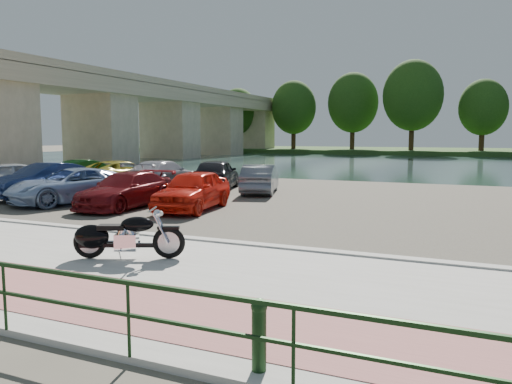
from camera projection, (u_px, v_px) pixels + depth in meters
ground at (175, 265)px, 10.20m from camera, size 200.00×200.00×0.00m
promenade at (145, 275)px, 9.29m from camera, size 60.00×6.00×0.10m
pink_path at (88, 296)px, 7.92m from camera, size 60.00×2.00×0.01m
kerb at (221, 243)px, 12.01m from camera, size 60.00×0.30×0.14m
parking_lot at (325, 201)px, 20.19m from camera, size 60.00×18.00×0.04m
river at (412, 164)px, 46.54m from camera, size 120.00×40.00×0.00m
far_bank at (437, 151)px, 75.57m from camera, size 120.00×24.00×0.60m
bridge at (165, 111)px, 58.13m from camera, size 7.00×56.00×8.55m
railing at (4, 279)px, 6.48m from camera, size 24.04×0.05×0.90m
far_trees at (470, 100)px, 67.37m from camera, size 70.25×10.68×12.52m
motorcycle at (119, 237)px, 10.32m from camera, size 2.20×1.16×1.05m
car_1 at (44, 181)px, 20.72m from camera, size 2.39×4.67×1.47m
car_2 at (72, 186)px, 19.23m from camera, size 3.91×5.38×1.36m
car_3 at (126, 190)px, 18.07m from camera, size 1.84×4.43×1.28m
car_4 at (193, 190)px, 17.50m from camera, size 2.22×4.32×1.41m
car_5 at (88, 172)px, 26.59m from camera, size 2.33×4.27×1.33m
car_6 at (121, 173)px, 25.57m from camera, size 2.83×5.08×1.34m
car_7 at (162, 174)px, 24.66m from camera, size 2.41×4.97×1.39m
car_8 at (216, 174)px, 24.02m from camera, size 3.06×4.76×1.51m
car_9 at (260, 179)px, 22.59m from camera, size 2.49×4.21×1.31m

